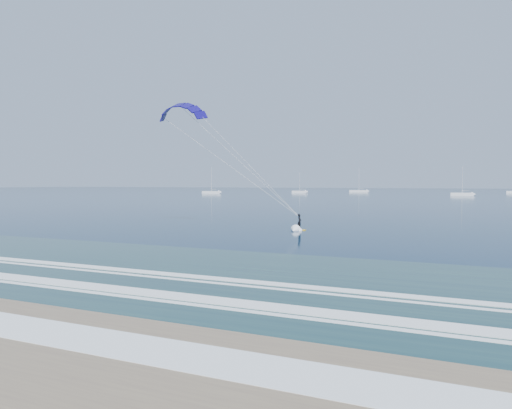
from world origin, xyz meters
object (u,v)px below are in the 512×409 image
object	(u,v)px
sailboat_1	(300,192)
kitesurfer_rig	(236,158)
sailboat_3	(462,194)
sailboat_2	(359,191)
sailboat_0	(212,192)

from	to	relation	value
sailboat_1	kitesurfer_rig	bearing A→B (deg)	-74.54
sailboat_1	sailboat_3	distance (m)	76.28
sailboat_2	sailboat_3	world-z (taller)	sailboat_2
kitesurfer_rig	sailboat_2	size ratio (longest dim) A/B	1.32
sailboat_0	sailboat_2	bearing A→B (deg)	45.26
sailboat_3	sailboat_2	bearing A→B (deg)	134.28
sailboat_0	sailboat_1	world-z (taller)	sailboat_0
kitesurfer_rig	sailboat_1	xyz separation A→B (m)	(-47.95, 173.35, -7.09)
kitesurfer_rig	sailboat_0	bearing A→B (deg)	119.64
kitesurfer_rig	sailboat_3	world-z (taller)	kitesurfer_rig
sailboat_0	sailboat_3	size ratio (longest dim) A/B	1.07
sailboat_0	sailboat_2	xyz separation A→B (m)	(58.81, 59.34, 0.00)
sailboat_0	sailboat_1	size ratio (longest dim) A/B	1.20
kitesurfer_rig	sailboat_0	distance (m)	168.49
sailboat_0	sailboat_1	distance (m)	44.46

